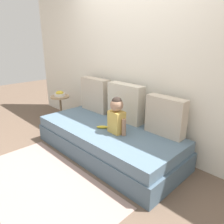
{
  "coord_description": "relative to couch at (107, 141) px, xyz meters",
  "views": [
    {
      "loc": [
        1.98,
        -1.83,
        1.55
      ],
      "look_at": [
        0.1,
        0.0,
        0.65
      ],
      "focal_mm": 34.06,
      "sensor_mm": 36.0,
      "label": 1
    }
  ],
  "objects": [
    {
      "name": "toddler",
      "position": [
        0.21,
        -0.02,
        0.44
      ],
      "size": [
        0.31,
        0.17,
        0.48
      ],
      "color": "gold",
      "rests_on": "couch"
    },
    {
      "name": "throw_pillow_right",
      "position": [
        0.67,
        0.37,
        0.45
      ],
      "size": [
        0.51,
        0.16,
        0.49
      ],
      "primitive_type": "cube",
      "color": "#C1B29E",
      "rests_on": "couch"
    },
    {
      "name": "fruit_bowl",
      "position": [
        -1.5,
        0.18,
        0.37
      ],
      "size": [
        0.2,
        0.2,
        0.1
      ],
      "color": "silver",
      "rests_on": "side_table"
    },
    {
      "name": "banana",
      "position": [
        -0.01,
        -0.06,
        0.22
      ],
      "size": [
        0.15,
        0.15,
        0.04
      ],
      "primitive_type": "ellipsoid",
      "rotation": [
        0.0,
        0.0,
        0.75
      ],
      "color": "yellow",
      "rests_on": "couch"
    },
    {
      "name": "ground_plane",
      "position": [
        0.0,
        0.0,
        -0.2
      ],
      "size": [
        12.0,
        12.0,
        0.0
      ],
      "primitive_type": "plane",
      "color": "brown"
    },
    {
      "name": "throw_pillow_center",
      "position": [
        0.0,
        0.37,
        0.48
      ],
      "size": [
        0.58,
        0.16,
        0.55
      ],
      "primitive_type": "cube",
      "color": "beige",
      "rests_on": "couch"
    },
    {
      "name": "floor_rug",
      "position": [
        0.0,
        -1.02,
        -0.19
      ],
      "size": [
        1.96,
        1.0,
        0.01
      ],
      "primitive_type": "cube",
      "color": "tan",
      "rests_on": "ground"
    },
    {
      "name": "back_wall",
      "position": [
        0.0,
        0.6,
        1.02
      ],
      "size": [
        5.38,
        0.1,
        2.43
      ],
      "primitive_type": "cube",
      "color": "silver",
      "rests_on": "ground"
    },
    {
      "name": "throw_pillow_left",
      "position": [
        -0.67,
        0.37,
        0.47
      ],
      "size": [
        0.57,
        0.16,
        0.55
      ],
      "primitive_type": "cube",
      "color": "#C1B29E",
      "rests_on": "couch"
    },
    {
      "name": "couch",
      "position": [
        0.0,
        0.0,
        0.0
      ],
      "size": [
        2.18,
        0.94,
        0.4
      ],
      "color": "#495F70",
      "rests_on": "ground"
    },
    {
      "name": "side_table",
      "position": [
        -1.5,
        0.18,
        0.21
      ],
      "size": [
        0.35,
        0.35,
        0.53
      ],
      "color": "tan",
      "rests_on": "ground"
    }
  ]
}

